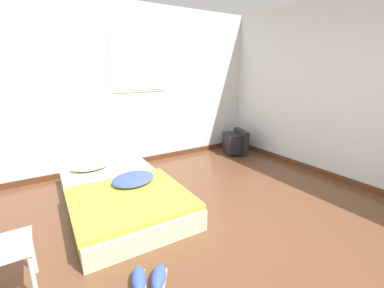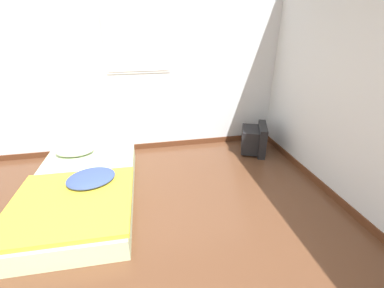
# 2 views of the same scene
# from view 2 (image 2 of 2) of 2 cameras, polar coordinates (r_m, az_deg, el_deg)

# --- Properties ---
(wall_back) EXTENTS (7.49, 0.08, 2.60)m
(wall_back) POSITION_cam_2_polar(r_m,az_deg,el_deg) (4.05, -17.20, 15.41)
(wall_back) COLOR silver
(wall_back) RESTS_ON ground_plane
(mattress_bed) EXTENTS (1.24, 2.03, 0.37)m
(mattress_bed) POSITION_cam_2_polar(r_m,az_deg,el_deg) (3.32, -23.53, -9.34)
(mattress_bed) COLOR beige
(mattress_bed) RESTS_ON ground_plane
(crt_tv) EXTENTS (0.52, 0.59, 0.46)m
(crt_tv) POSITION_cam_2_polar(r_m,az_deg,el_deg) (4.24, 13.74, 1.04)
(crt_tv) COLOR black
(crt_tv) RESTS_ON ground_plane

